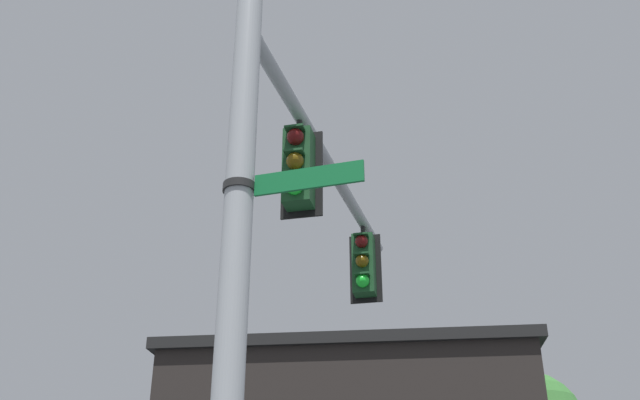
# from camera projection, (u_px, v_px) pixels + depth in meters

# --- Properties ---
(signal_pole) EXTENTS (0.28, 0.28, 7.31)m
(signal_pole) POSITION_uv_depth(u_px,v_px,m) (233.00, 308.00, 6.41)
(signal_pole) COLOR #ADB2B7
(signal_pole) RESTS_ON ground
(mast_arm) EXTENTS (0.63, 6.50, 0.18)m
(mast_arm) POSITION_uv_depth(u_px,v_px,m) (330.00, 167.00, 10.61)
(mast_arm) COLOR #ADB2B7
(traffic_light_nearest_pole) EXTENTS (0.54, 0.49, 1.31)m
(traffic_light_nearest_pole) POSITION_uv_depth(u_px,v_px,m) (298.00, 167.00, 8.99)
(traffic_light_nearest_pole) COLOR black
(traffic_light_mid_inner) EXTENTS (0.54, 0.49, 1.31)m
(traffic_light_mid_inner) POSITION_uv_depth(u_px,v_px,m) (364.00, 264.00, 11.98)
(traffic_light_mid_inner) COLOR black
(street_name_sign) EXTENTS (1.41, 0.32, 0.22)m
(street_name_sign) POSITION_uv_depth(u_px,v_px,m) (271.00, 184.00, 6.86)
(street_name_sign) COLOR #147238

